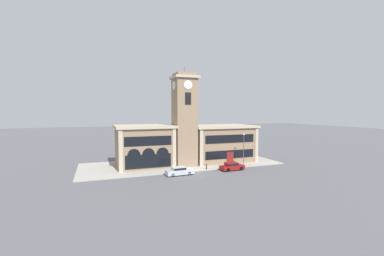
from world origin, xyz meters
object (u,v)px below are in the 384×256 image
Objects in this scene: parked_car_mid at (232,166)px; street_lamp at (244,145)px; parked_car_near at (179,171)px; bollard at (206,167)px.

street_lamp is (3.58, 1.85, 3.45)m from parked_car_mid.
parked_car_near is at bearing 176.89° from parked_car_mid.
bollard is (-4.26, 1.65, -0.08)m from parked_car_mid.
parked_car_near is 1.06× the size of parked_car_mid.
bollard is (-7.84, -0.19, -3.53)m from street_lamp.
street_lamp reaches higher than bollard.
street_lamp is at bearing 4.68° from parked_car_near.
bollard is at bearing -178.59° from street_lamp.
parked_car_mid reaches higher than bollard.
parked_car_mid is (9.90, -0.00, 0.04)m from parked_car_near.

